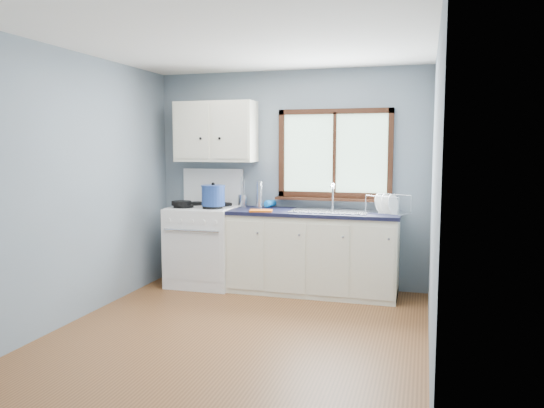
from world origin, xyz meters
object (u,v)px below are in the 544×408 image
(skillet, at_px, (182,203))
(stockpot, at_px, (213,195))
(gas_range, at_px, (204,243))
(base_cabinets, at_px, (313,256))
(sink, at_px, (330,217))
(utensil_crock, at_px, (243,200))
(dish_rack, at_px, (387,208))
(thermos, at_px, (259,195))

(skillet, height_order, stockpot, stockpot)
(gas_range, bearing_deg, stockpot, -37.34)
(gas_range, xyz_separation_m, base_cabinets, (1.31, 0.02, -0.08))
(base_cabinets, relative_size, skillet, 5.13)
(sink, relative_size, skillet, 2.33)
(sink, relative_size, utensil_crock, 2.35)
(base_cabinets, relative_size, sink, 2.20)
(dish_rack, bearing_deg, utensil_crock, -161.54)
(base_cabinets, height_order, dish_rack, dish_rack)
(gas_range, height_order, dish_rack, gas_range)
(base_cabinets, xyz_separation_m, thermos, (-0.66, 0.11, 0.67))
(sink, distance_m, skillet, 1.70)
(thermos, distance_m, dish_rack, 1.47)
(dish_rack, bearing_deg, gas_range, -154.32)
(skillet, distance_m, stockpot, 0.39)
(sink, xyz_separation_m, stockpot, (-1.30, -0.16, 0.22))
(thermos, bearing_deg, utensil_crock, 157.85)
(stockpot, bearing_deg, dish_rack, 5.31)
(stockpot, height_order, utensil_crock, utensil_crock)
(sink, relative_size, stockpot, 2.84)
(utensil_crock, relative_size, thermos, 1.15)
(base_cabinets, height_order, thermos, thermos)
(sink, distance_m, dish_rack, 0.63)
(thermos, bearing_deg, skillet, -160.39)
(sink, distance_m, utensil_crock, 1.10)
(base_cabinets, bearing_deg, utensil_crock, 167.22)
(utensil_crock, bearing_deg, stockpot, -122.14)
(thermos, bearing_deg, base_cabinets, -9.25)
(gas_range, distance_m, base_cabinets, 1.31)
(sink, bearing_deg, dish_rack, 2.03)
(skillet, relative_size, stockpot, 1.22)
(skillet, bearing_deg, dish_rack, -7.60)
(utensil_crock, relative_size, dish_rack, 0.72)
(utensil_crock, bearing_deg, gas_range, -151.41)
(thermos, bearing_deg, dish_rack, -3.39)
(stockpot, distance_m, dish_rack, 1.93)
(stockpot, xyz_separation_m, thermos, (0.46, 0.26, -0.00))
(base_cabinets, bearing_deg, dish_rack, 1.54)
(gas_range, relative_size, stockpot, 4.60)
(gas_range, bearing_deg, base_cabinets, 0.82)
(skillet, bearing_deg, gas_range, 28.47)
(utensil_crock, bearing_deg, skillet, -146.83)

